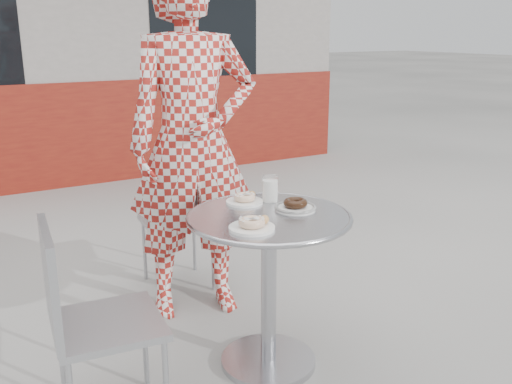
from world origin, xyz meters
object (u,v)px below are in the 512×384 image
plate_near (252,225)px  milk_cup (270,189)px  chair_far (179,247)px  plate_checker (295,206)px  seated_person (193,144)px  plate_far (245,199)px  bistro_table (269,253)px  chair_left (108,364)px

plate_near → milk_cup: milk_cup is taller
chair_far → plate_checker: (0.16, -0.97, 0.49)m
seated_person → plate_checker: bearing=-61.9°
plate_checker → milk_cup: bearing=100.8°
seated_person → plate_far: 0.51m
plate_near → bistro_table: bearing=38.9°
bistro_table → milk_cup: bearing=57.6°
chair_left → plate_far: (0.73, 0.24, 0.48)m
milk_cup → plate_far: bearing=162.4°
bistro_table → plate_near: (-0.15, -0.12, 0.19)m
bistro_table → seated_person: (-0.05, 0.68, 0.37)m
chair_left → bistro_table: bearing=-81.4°
seated_person → milk_cup: seated_person is taller
seated_person → plate_far: (0.04, -0.47, -0.18)m
chair_left → plate_checker: chair_left is taller
bistro_table → chair_left: chair_left is taller
chair_left → seated_person: size_ratio=0.45×
bistro_table → plate_checker: 0.23m
seated_person → milk_cup: 0.55m
chair_left → plate_near: size_ratio=4.47×
milk_cup → chair_far: bearing=99.3°
chair_far → bistro_table: bearing=95.5°
bistro_table → milk_cup: milk_cup is taller
chair_far → plate_far: bearing=95.6°
bistro_table → chair_left: size_ratio=0.88×
bistro_table → chair_far: bearing=91.5°
seated_person → plate_near: 0.83m
seated_person → plate_checker: 0.72m
plate_near → plate_checker: plate_near is taller
chair_left → plate_checker: size_ratio=4.47×
bistro_table → chair_far: chair_far is taller
chair_far → seated_person: seated_person is taller
plate_far → plate_near: 0.36m
bistro_table → seated_person: seated_person is taller
plate_far → plate_near: plate_near is taller
plate_near → milk_cup: bearing=48.4°
chair_left → plate_near: bearing=-92.6°
seated_person → plate_near: bearing=-84.7°
plate_near → plate_far: bearing=65.7°
chair_far → seated_person: (-0.02, -0.30, 0.67)m
bistro_table → chair_far: (-0.03, 0.98, -0.30)m
bistro_table → seated_person: bearing=93.8°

